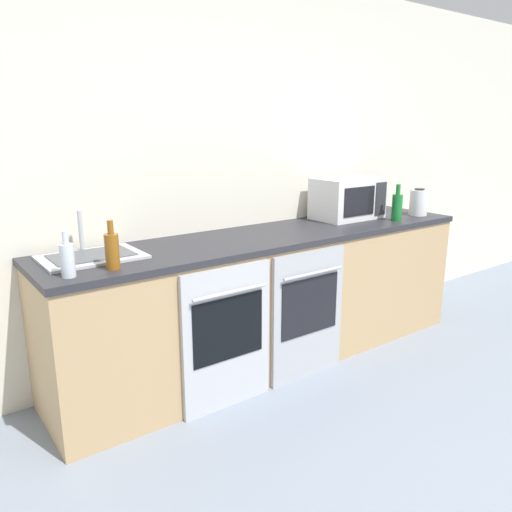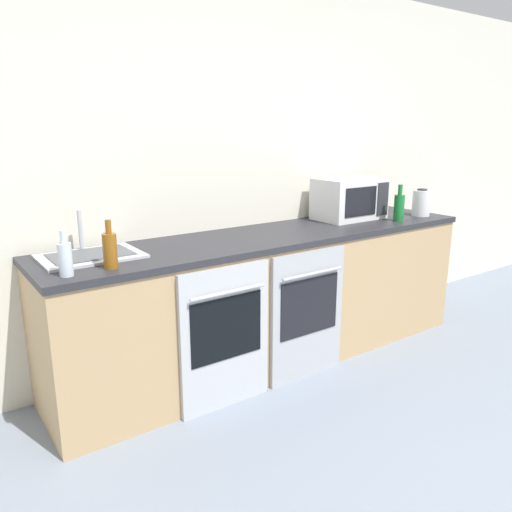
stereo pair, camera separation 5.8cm
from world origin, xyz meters
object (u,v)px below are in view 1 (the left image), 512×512
Objects in this scene: microwave at (348,198)px; bottle_green at (397,206)px; sink at (91,256)px; oven_left at (227,338)px; kettle at (419,202)px; oven_right at (308,314)px; bottle_clear at (67,259)px; bottle_amber at (112,250)px.

microwave is 0.37m from bottle_green.
oven_left is at bearing -34.66° from sink.
kettle is at bearing -22.42° from microwave.
oven_right is 3.10× the size of bottle_green.
bottle_green is (1.64, 0.15, 0.58)m from oven_left.
kettle is at bearing 8.61° from oven_right.
microwave is 2.37× the size of bottle_clear.
bottle_clear is at bearing -172.02° from microwave.
microwave is 2.46× the size of kettle.
bottle_clear is at bearing -177.91° from bottle_amber.
oven_left is 0.83m from bottle_amber.
oven_right is 1.61× the size of microwave.
bottle_amber is 2.22m from bottle_green.
kettle is (2.77, 0.07, 0.02)m from bottle_clear.
microwave is 2.01m from sink.
oven_right is 1.48m from kettle.
bottle_amber is at bearing 173.43° from oven_right.
bottle_amber is (-0.58, 0.14, 0.57)m from oven_left.
bottle_green reaches higher than sink.
bottle_amber reaches higher than sink.
sink is (0.20, 0.29, -0.07)m from bottle_clear.
microwave is at bearing 8.62° from bottle_amber.
oven_left is 3.83× the size of bottle_clear.
bottle_clear is 2.77m from kettle.
oven_left is 2.06m from kettle.
sink is (-1.22, 0.42, 0.49)m from oven_right.
microwave is (1.40, 0.44, 0.63)m from oven_left.
bottle_amber is at bearing -178.51° from kettle.
kettle is at bearing 8.73° from bottle_green.
bottle_green is 1.28× the size of kettle.
sink reaches higher than bottle_clear.
kettle is 2.58m from sink.
kettle reaches higher than oven_right.
oven_right is 1.34m from bottle_amber.
bottle_green is 2.25m from sink.
bottle_amber is 1.12× the size of bottle_clear.
oven_left is at bearing -174.07° from kettle.
oven_left is 3.42× the size of bottle_amber.
microwave reaches higher than bottle_amber.
sink is at bearing 161.18° from oven_right.
oven_right is 1.53m from bottle_clear.
bottle_clear is 0.36m from sink.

